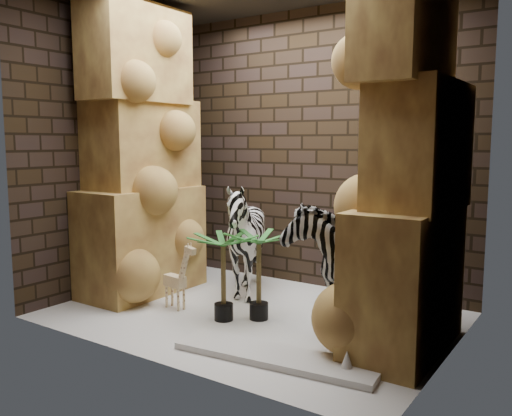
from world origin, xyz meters
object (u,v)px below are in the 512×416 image
Objects in this scene: zebra_right at (341,249)px; surfboard at (276,356)px; palm_back at (223,277)px; zebra_left at (245,245)px; palm_front at (259,275)px; giraffe_toy at (175,273)px.

surfboard is at bearing -98.82° from zebra_right.
zebra_right is 1.07m from palm_back.
zebra_right reaches higher than surfboard.
zebra_left is at bearing 110.17° from palm_back.
zebra_right reaches higher than palm_front.
giraffe_toy is 0.87× the size of palm_back.
surfboard is at bearing -31.36° from zebra_left.
palm_front reaches higher than surfboard.
palm_back is (0.59, -0.00, 0.05)m from giraffe_toy.
zebra_right is 0.77m from palm_front.
zebra_right is at bearing 26.55° from palm_front.
palm_front is (0.50, -0.49, -0.14)m from zebra_left.
palm_front is 1.02× the size of palm_back.
giraffe_toy is at bearing 155.44° from surfboard.
zebra_right is at bearing 6.91° from zebra_left.
palm_front is 0.32m from palm_back.
zebra_left reaches higher than palm_back.
giraffe_toy is 0.59m from palm_back.
palm_back is at bearing 144.51° from surfboard.
zebra_left is 0.79m from giraffe_toy.
giraffe_toy is (-1.48, -0.52, -0.32)m from zebra_right.
zebra_right is 1.65× the size of palm_front.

